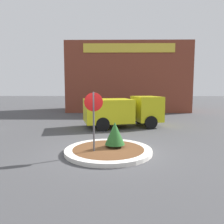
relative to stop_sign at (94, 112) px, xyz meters
name	(u,v)px	position (x,y,z in m)	size (l,w,h in m)	color
ground_plane	(108,153)	(0.55, 0.32, -1.71)	(120.00, 120.00, 0.00)	#474749
traffic_island	(108,151)	(0.55, 0.32, -1.62)	(3.53, 3.53, 0.16)	silver
stop_sign	(94,112)	(0.00, 0.00, 0.00)	(0.72, 0.07, 2.46)	#4C4C51
island_shrub	(115,133)	(0.81, 0.59, -0.96)	(0.83, 0.83, 1.05)	brown
utility_truck	(122,110)	(1.29, 6.18, -0.58)	(5.43, 3.46, 2.03)	gold
storefront_building	(127,78)	(2.21, 17.17, 1.99)	(13.14, 6.07, 7.39)	brown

